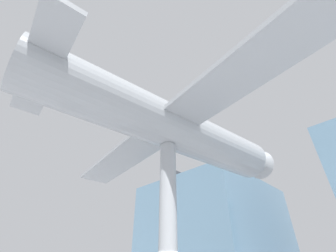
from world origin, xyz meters
TOP-DOWN VIEW (x-y plane):
  - glass_pavilion_left at (-8.82, 15.85)m, footprint 11.09×12.81m
  - support_pylon_central at (0.00, 0.00)m, footprint 0.59×0.59m
  - suspended_airplane at (0.03, 0.19)m, footprint 16.01×12.61m

SIDE VIEW (x-z plane):
  - support_pylon_central at x=0.00m, z-range 0.00..6.12m
  - glass_pavilion_left at x=-8.82m, z-range -0.29..10.13m
  - suspended_airplane at x=0.03m, z-range 5.49..8.62m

